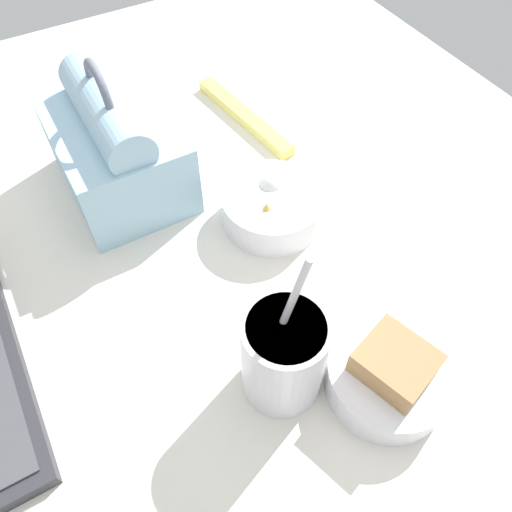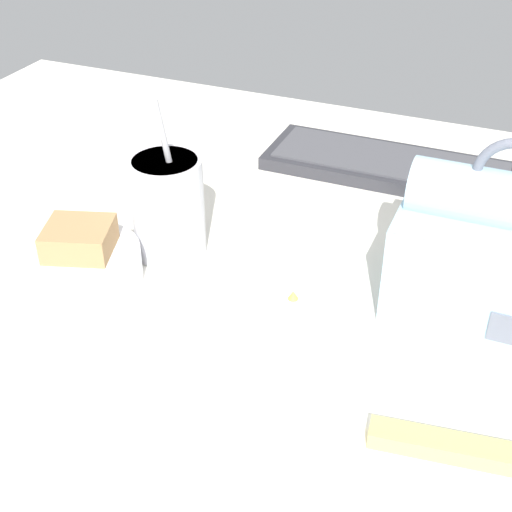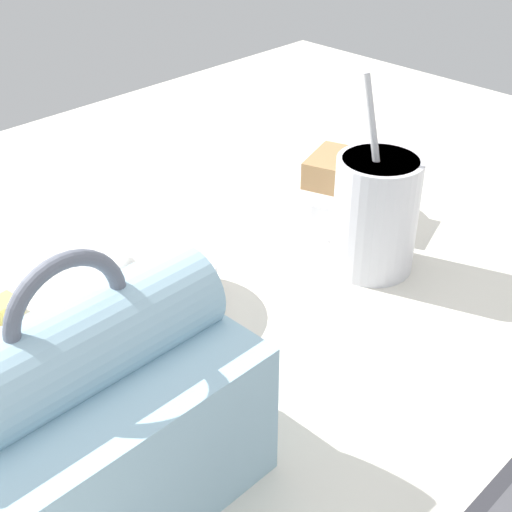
# 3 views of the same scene
# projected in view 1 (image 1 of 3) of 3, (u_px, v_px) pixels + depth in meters

# --- Properties ---
(desk_surface) EXTENTS (1.40, 1.10, 0.02)m
(desk_surface) POSITION_uv_depth(u_px,v_px,m) (255.00, 279.00, 0.63)
(desk_surface) COLOR silver
(desk_surface) RESTS_ON ground
(lunch_bag) EXTENTS (0.20, 0.15, 0.19)m
(lunch_bag) POSITION_uv_depth(u_px,v_px,m) (116.00, 148.00, 0.66)
(lunch_bag) COLOR #9EC6DB
(lunch_bag) RESTS_ON desk_surface
(soup_cup) EXTENTS (0.08, 0.08, 0.20)m
(soup_cup) POSITION_uv_depth(u_px,v_px,m) (283.00, 355.00, 0.48)
(soup_cup) COLOR silver
(soup_cup) RESTS_ON desk_surface
(bento_bowl_sandwich) EXTENTS (0.13, 0.13, 0.07)m
(bento_bowl_sandwich) POSITION_uv_depth(u_px,v_px,m) (389.00, 375.00, 0.51)
(bento_bowl_sandwich) COLOR silver
(bento_bowl_sandwich) RESTS_ON desk_surface
(bento_bowl_snacks) EXTENTS (0.13, 0.13, 0.06)m
(bento_bowl_snacks) POSITION_uv_depth(u_px,v_px,m) (272.00, 207.00, 0.65)
(bento_bowl_snacks) COLOR silver
(bento_bowl_snacks) RESTS_ON desk_surface
(chopstick_case) EXTENTS (0.22, 0.05, 0.02)m
(chopstick_case) POSITION_uv_depth(u_px,v_px,m) (244.00, 116.00, 0.79)
(chopstick_case) COLOR #EFD666
(chopstick_case) RESTS_ON desk_surface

